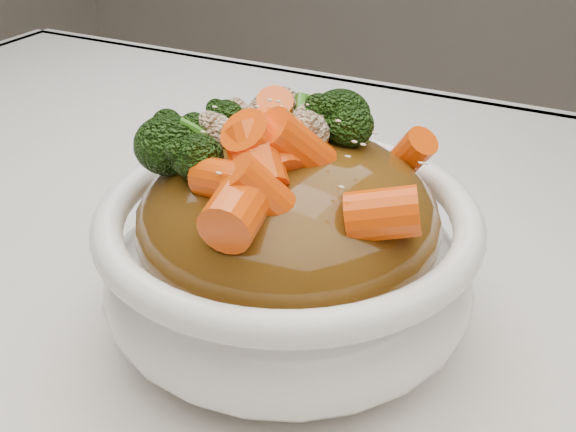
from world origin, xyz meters
The scene contains 8 objects.
tablecloth centered at (0.00, 0.00, 0.73)m, with size 1.20×0.80×0.04m, color silver.
bowl centered at (0.02, -0.03, 0.79)m, with size 0.21×0.21×0.08m, color white, non-canonical shape.
sauce_base centered at (0.02, -0.03, 0.82)m, with size 0.17×0.17×0.09m, color #57350F.
carrots centered at (0.02, -0.03, 0.88)m, with size 0.17×0.17×0.05m, color #FF5108, non-canonical shape.
broccoli centered at (0.02, -0.03, 0.88)m, with size 0.17×0.17×0.04m, color black, non-canonical shape.
cauliflower centered at (0.02, -0.03, 0.88)m, with size 0.17×0.17×0.04m, color #CFB58D, non-canonical shape.
scallions centered at (0.02, -0.03, 0.88)m, with size 0.13×0.13×0.02m, color #33721A, non-canonical shape.
sesame_seeds centered at (0.02, -0.03, 0.88)m, with size 0.15×0.15×0.01m, color beige, non-canonical shape.
Camera 1 is at (0.16, -0.31, 1.01)m, focal length 42.00 mm.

